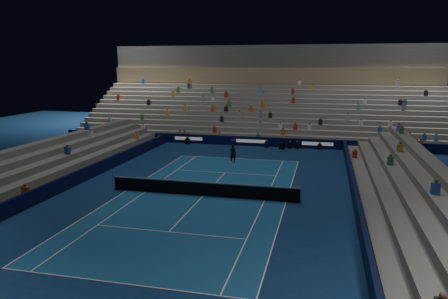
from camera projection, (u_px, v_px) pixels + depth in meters
name	position (u px, v px, depth m)	size (l,w,h in m)	color
ground	(203.00, 196.00, 28.31)	(90.00, 90.00, 0.00)	#0D264E
court_surface	(203.00, 196.00, 28.31)	(10.97, 23.77, 0.01)	navy
sponsor_barrier_far	(251.00, 141.00, 45.87)	(44.00, 0.25, 1.00)	black
sponsor_barrier_east	(356.00, 199.00, 26.01)	(0.25, 37.00, 1.00)	black
sponsor_barrier_west	(72.00, 180.00, 30.42)	(0.25, 37.00, 1.00)	black
grandstand_main	(264.00, 107.00, 54.28)	(44.00, 15.20, 11.20)	gray
grandstand_east	(417.00, 197.00, 25.14)	(5.00, 37.00, 2.50)	slate
grandstand_west	(30.00, 171.00, 31.13)	(5.00, 37.00, 2.50)	slate
tennis_net	(203.00, 189.00, 28.21)	(12.90, 0.10, 1.10)	#B2B2B7
tennis_player	(233.00, 153.00, 37.94)	(0.61, 0.40, 1.66)	black
broadcast_camera	(282.00, 146.00, 44.11)	(0.59, 1.01, 0.67)	black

